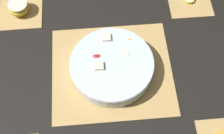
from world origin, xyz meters
The scene contains 6 objects.
ground_plane centered at (0.00, 0.00, 0.00)m, with size 6.00×6.00×0.00m, color black.
bamboo_mat_center centered at (0.00, 0.00, 0.00)m, with size 0.40×0.36×0.01m.
coaster_mat_near_left centered at (-0.32, -0.28, 0.00)m, with size 0.16×0.16×0.01m.
coaster_mat_near_right centered at (0.32, -0.28, 0.00)m, with size 0.16×0.16×0.01m.
fruit_salad_bowl centered at (0.00, 0.00, 0.04)m, with size 0.28×0.28×0.06m.
apple_half centered at (0.32, -0.28, 0.03)m, with size 0.08×0.08×0.04m.
Camera 1 is at (0.04, 0.49, 0.93)m, focal length 50.00 mm.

